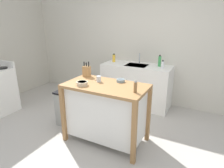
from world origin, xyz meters
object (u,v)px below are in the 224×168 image
object	(u,v)px
bottle_spray_cleaner	(163,65)
bottle_hand_soap	(114,58)
bowl_stoneware_deep	(82,83)
bottle_dish_soap	(160,61)
knife_block	(87,71)
drinking_cup	(99,79)
kitchen_island	(106,110)
bowl_ceramic_wide	(121,80)
sink_faucet	(139,59)
pepper_grinder	(135,87)
trash_bin	(67,108)

from	to	relation	value
bottle_spray_cleaner	bottle_hand_soap	distance (m)	1.12
bottle_spray_cleaner	bowl_stoneware_deep	bearing A→B (deg)	-115.35
bottle_hand_soap	bottle_dish_soap	world-z (taller)	bottle_dish_soap
knife_block	bottle_dish_soap	bearing A→B (deg)	57.34
drinking_cup	kitchen_island	bearing A→B (deg)	-23.94
bowl_ceramic_wide	drinking_cup	distance (m)	0.33
sink_faucet	bottle_spray_cleaner	world-z (taller)	sink_faucet
bowl_ceramic_wide	pepper_grinder	size ratio (longest dim) A/B	0.76
bottle_dish_soap	bottle_hand_soap	bearing A→B (deg)	-178.19
bowl_ceramic_wide	drinking_cup	xyz separation A→B (m)	(-0.29, -0.15, 0.02)
bowl_stoneware_deep	drinking_cup	world-z (taller)	drinking_cup
bowl_ceramic_wide	bottle_dish_soap	xyz separation A→B (m)	(0.24, 1.34, 0.07)
kitchen_island	bottle_dish_soap	bearing A→B (deg)	76.51
bowl_stoneware_deep	pepper_grinder	size ratio (longest dim) A/B	1.00
drinking_cup	trash_bin	size ratio (longest dim) A/B	0.14
bowl_ceramic_wide	pepper_grinder	world-z (taller)	pepper_grinder
knife_block	drinking_cup	xyz separation A→B (m)	(0.32, -0.16, -0.04)
bowl_stoneware_deep	bowl_ceramic_wide	xyz separation A→B (m)	(0.42, 0.39, -0.01)
kitchen_island	pepper_grinder	bearing A→B (deg)	-11.13
pepper_grinder	bottle_hand_soap	bearing A→B (deg)	124.84
bowl_stoneware_deep	trash_bin	world-z (taller)	bowl_stoneware_deep
drinking_cup	bowl_stoneware_deep	bearing A→B (deg)	-116.46
knife_block	bottle_hand_soap	distance (m)	1.31
bottle_dish_soap	sink_faucet	bearing A→B (deg)	172.54
sink_faucet	bottle_dish_soap	xyz separation A→B (m)	(0.45, -0.06, -0.00)
drinking_cup	bottle_dish_soap	distance (m)	1.58
kitchen_island	bottle_spray_cleaner	bearing A→B (deg)	71.42
trash_bin	drinking_cup	bearing A→B (deg)	-2.46
bottle_spray_cleaner	bottle_dish_soap	distance (m)	0.19
bowl_stoneware_deep	bottle_dish_soap	bearing A→B (deg)	69.43
kitchen_island	bottle_hand_soap	size ratio (longest dim) A/B	6.50
bottle_hand_soap	knife_block	bearing A→B (deg)	-82.91
bottle_hand_soap	bottle_spray_cleaner	bearing A→B (deg)	-6.24
sink_faucet	bottle_dish_soap	bearing A→B (deg)	-7.46
bowl_stoneware_deep	trash_bin	size ratio (longest dim) A/B	0.26
drinking_cup	bottle_dish_soap	size ratio (longest dim) A/B	0.39
bottle_spray_cleaner	bottle_dish_soap	bearing A→B (deg)	122.62
bowl_stoneware_deep	drinking_cup	xyz separation A→B (m)	(0.12, 0.25, 0.02)
trash_bin	sink_faucet	distance (m)	1.84
bowl_stoneware_deep	trash_bin	distance (m)	0.89
kitchen_island	trash_bin	bearing A→B (deg)	173.33
kitchen_island	bowl_ceramic_wide	size ratio (longest dim) A/B	9.69
bowl_stoneware_deep	kitchen_island	bearing A→B (deg)	32.84
knife_block	bottle_spray_cleaner	distance (m)	1.51
kitchen_island	bottle_spray_cleaner	xyz separation A→B (m)	(0.47, 1.41, 0.46)
trash_bin	bottle_spray_cleaner	xyz separation A→B (m)	(1.31, 1.31, 0.65)
bowl_ceramic_wide	bottle_dish_soap	bearing A→B (deg)	79.98
bowl_stoneware_deep	pepper_grinder	bearing A→B (deg)	6.23
kitchen_island	bowl_ceramic_wide	distance (m)	0.50
kitchen_island	bowl_stoneware_deep	size ratio (longest dim) A/B	7.42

